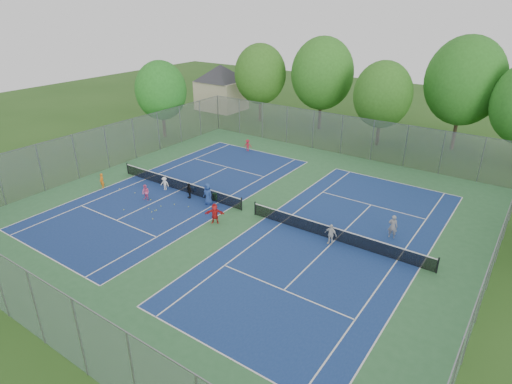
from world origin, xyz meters
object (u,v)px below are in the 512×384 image
net_right (335,234)px  net_left (179,185)px  ball_crate (193,189)px  ball_hopper (215,197)px  instructor (393,227)px

net_right → net_left: bearing=180.0°
ball_crate → net_left: bearing=-148.8°
net_left → ball_crate: size_ratio=34.79×
ball_crate → ball_hopper: bearing=-7.2°
ball_crate → instructor: (15.91, 1.89, 0.67)m
instructor → ball_crate: bearing=-2.7°
net_right → ball_crate: size_ratio=34.79×
net_right → instructor: bearing=40.7°
ball_crate → instructor: instructor is taller
net_left → ball_hopper: size_ratio=23.15×
ball_hopper → net_left: bearing=-175.5°
net_right → ball_hopper: 10.46m
net_left → instructor: (16.90, 2.49, 0.38)m
net_left → net_right: 14.00m
net_right → ball_crate: net_right is taller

